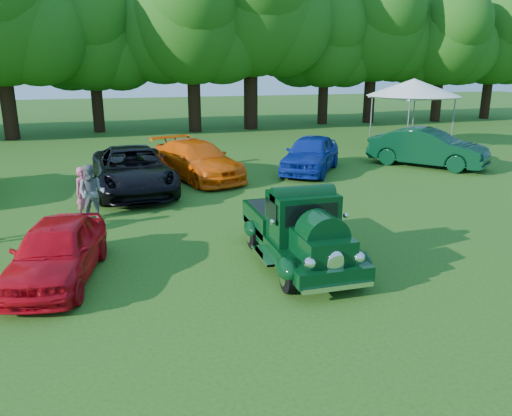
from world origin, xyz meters
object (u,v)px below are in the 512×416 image
object	(u,v)px
red_convertible	(57,251)
canopy_tent	(414,88)
spectator_pink	(84,193)
hero_pickup	(299,231)
back_car_blue	(311,154)
back_car_green	(428,148)
back_car_black	(133,170)
back_car_orange	(197,160)
spectator_grey	(92,193)

from	to	relation	value
red_convertible	canopy_tent	distance (m)	21.56
spectator_pink	canopy_tent	distance (m)	18.80
hero_pickup	red_convertible	size ratio (longest dim) A/B	1.14
back_car_blue	back_car_green	world-z (taller)	back_car_green
hero_pickup	red_convertible	xyz separation A→B (m)	(-5.25, 0.46, -0.08)
hero_pickup	canopy_tent	world-z (taller)	canopy_tent
red_convertible	back_car_blue	world-z (taller)	back_car_blue
back_car_blue	back_car_black	bearing A→B (deg)	-134.32
back_car_orange	canopy_tent	bearing A→B (deg)	0.31
spectator_grey	canopy_tent	world-z (taller)	canopy_tent
red_convertible	back_car_black	bearing A→B (deg)	86.02
back_car_green	spectator_grey	size ratio (longest dim) A/B	3.04
canopy_tent	spectator_pink	bearing A→B (deg)	-152.03
hero_pickup	back_car_green	distance (m)	13.00
back_car_black	back_car_orange	size ratio (longest dim) A/B	1.11
back_car_green	spectator_grey	distance (m)	14.75
hero_pickup	back_car_blue	distance (m)	10.07
back_car_orange	canopy_tent	world-z (taller)	canopy_tent
back_car_green	spectator_pink	xyz separation A→B (m)	(-14.34, -3.98, -0.06)
back_car_black	spectator_grey	bearing A→B (deg)	-116.06
spectator_pink	red_convertible	bearing A→B (deg)	-130.33
red_convertible	spectator_pink	size ratio (longest dim) A/B	2.49
spectator_pink	back_car_blue	bearing A→B (deg)	-9.85
spectator_grey	canopy_tent	distance (m)	18.74
back_car_black	spectator_grey	world-z (taller)	spectator_grey
red_convertible	canopy_tent	xyz separation A→B (m)	(16.84, 13.22, 2.54)
spectator_pink	canopy_tent	xyz separation A→B (m)	(16.47, 8.74, 2.42)
red_convertible	canopy_tent	world-z (taller)	canopy_tent
back_car_black	back_car_orange	world-z (taller)	back_car_black
hero_pickup	red_convertible	distance (m)	5.27
red_convertible	spectator_pink	world-z (taller)	spectator_pink
back_car_orange	spectator_grey	size ratio (longest dim) A/B	3.07
red_convertible	back_car_green	size ratio (longest dim) A/B	0.76
back_car_orange	spectator_grey	xyz separation A→B (m)	(-3.85, -4.66, 0.09)
red_convertible	spectator_grey	xyz separation A→B (m)	(0.59, 4.18, 0.18)
back_car_green	canopy_tent	distance (m)	5.73
back_car_orange	back_car_green	xyz separation A→B (m)	(10.26, -0.38, 0.09)
back_car_blue	spectator_pink	world-z (taller)	back_car_blue
red_convertible	back_car_orange	bearing A→B (deg)	73.89
back_car_green	canopy_tent	size ratio (longest dim) A/B	0.91
back_car_black	hero_pickup	bearing A→B (deg)	-70.55
spectator_grey	hero_pickup	bearing A→B (deg)	-28.71
back_car_black	back_car_orange	bearing A→B (deg)	26.57
back_car_black	back_car_blue	size ratio (longest dim) A/B	1.25
back_car_green	back_car_orange	bearing A→B (deg)	138.53
red_convertible	spectator_pink	distance (m)	4.49
back_car_orange	back_car_green	world-z (taller)	back_car_green
spectator_grey	back_car_black	bearing A→B (deg)	83.77
spectator_pink	canopy_tent	world-z (taller)	canopy_tent
red_convertible	back_car_black	world-z (taller)	back_car_black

